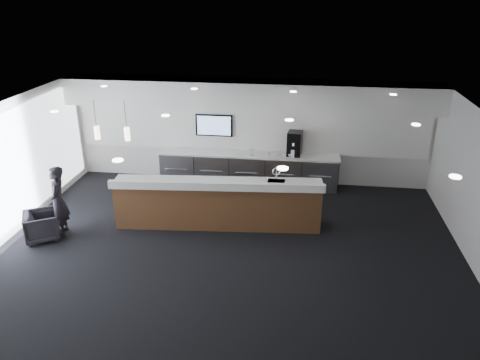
# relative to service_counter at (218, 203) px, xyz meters

# --- Properties ---
(ground) EXTENTS (10.00, 10.00, 0.00)m
(ground) POSITION_rel_service_counter_xyz_m (0.42, -1.14, -0.58)
(ground) COLOR black
(ground) RESTS_ON ground
(ceiling) EXTENTS (10.00, 8.00, 0.02)m
(ceiling) POSITION_rel_service_counter_xyz_m (0.42, -1.14, 2.42)
(ceiling) COLOR black
(ceiling) RESTS_ON back_wall
(back_wall) EXTENTS (10.00, 0.02, 3.00)m
(back_wall) POSITION_rel_service_counter_xyz_m (0.42, 2.86, 0.92)
(back_wall) COLOR silver
(back_wall) RESTS_ON ground
(left_wall) EXTENTS (0.02, 8.00, 3.00)m
(left_wall) POSITION_rel_service_counter_xyz_m (-4.58, -1.14, 0.92)
(left_wall) COLOR silver
(left_wall) RESTS_ON ground
(soffit_bulkhead) EXTENTS (10.00, 0.90, 0.70)m
(soffit_bulkhead) POSITION_rel_service_counter_xyz_m (0.42, 2.41, 2.07)
(soffit_bulkhead) COLOR white
(soffit_bulkhead) RESTS_ON back_wall
(alcove_panel) EXTENTS (9.80, 0.06, 1.40)m
(alcove_panel) POSITION_rel_service_counter_xyz_m (0.42, 2.83, 1.02)
(alcove_panel) COLOR white
(alcove_panel) RESTS_ON back_wall
(window_blinds_wall) EXTENTS (0.04, 7.36, 2.55)m
(window_blinds_wall) POSITION_rel_service_counter_xyz_m (-4.54, -1.14, 0.92)
(window_blinds_wall) COLOR #A5B5C7
(window_blinds_wall) RESTS_ON left_wall
(back_credenza) EXTENTS (5.06, 0.66, 0.95)m
(back_credenza) POSITION_rel_service_counter_xyz_m (0.42, 2.50, -0.10)
(back_credenza) COLOR gray
(back_credenza) RESTS_ON ground
(wall_tv) EXTENTS (1.05, 0.08, 0.62)m
(wall_tv) POSITION_rel_service_counter_xyz_m (-0.58, 2.76, 1.07)
(wall_tv) COLOR black
(wall_tv) RESTS_ON back_wall
(pendant_left) EXTENTS (0.12, 0.12, 0.30)m
(pendant_left) POSITION_rel_service_counter_xyz_m (-1.98, -0.34, 1.67)
(pendant_left) COLOR #FFF1C6
(pendant_left) RESTS_ON ceiling
(pendant_right) EXTENTS (0.12, 0.12, 0.30)m
(pendant_right) POSITION_rel_service_counter_xyz_m (-2.68, -0.34, 1.67)
(pendant_right) COLOR #FFF1C6
(pendant_right) RESTS_ON ceiling
(ceiling_can_lights) EXTENTS (7.00, 5.00, 0.02)m
(ceiling_can_lights) POSITION_rel_service_counter_xyz_m (0.42, -1.14, 2.39)
(ceiling_can_lights) COLOR white
(ceiling_can_lights) RESTS_ON ceiling
(service_counter) EXTENTS (4.90, 1.21, 1.49)m
(service_counter) POSITION_rel_service_counter_xyz_m (0.00, 0.00, 0.00)
(service_counter) COLOR brown
(service_counter) RESTS_ON ground
(coffee_machine) EXTENTS (0.43, 0.53, 0.67)m
(coffee_machine) POSITION_rel_service_counter_xyz_m (1.70, 2.56, 0.71)
(coffee_machine) COLOR black
(coffee_machine) RESTS_ON back_credenza
(info_sign_left) EXTENTS (0.14, 0.04, 0.19)m
(info_sign_left) POSITION_rel_service_counter_xyz_m (0.54, 2.38, 0.47)
(info_sign_left) COLOR silver
(info_sign_left) RESTS_ON back_credenza
(info_sign_right) EXTENTS (0.16, 0.07, 0.21)m
(info_sign_right) POSITION_rel_service_counter_xyz_m (1.62, 2.36, 0.48)
(info_sign_right) COLOR silver
(info_sign_right) RESTS_ON back_credenza
(armchair) EXTENTS (0.97, 0.97, 0.66)m
(armchair) POSITION_rel_service_counter_xyz_m (-3.81, -1.16, -0.25)
(armchair) COLOR black
(armchair) RESTS_ON ground
(lounge_guest) EXTENTS (0.56, 0.70, 1.65)m
(lounge_guest) POSITION_rel_service_counter_xyz_m (-3.47, -0.90, 0.25)
(lounge_guest) COLOR black
(lounge_guest) RESTS_ON ground
(cup_0) EXTENTS (0.10, 0.10, 0.09)m
(cup_0) POSITION_rel_service_counter_xyz_m (1.86, 2.39, 0.42)
(cup_0) COLOR white
(cup_0) RESTS_ON back_credenza
(cup_1) EXTENTS (0.13, 0.13, 0.09)m
(cup_1) POSITION_rel_service_counter_xyz_m (1.72, 2.39, 0.42)
(cup_1) COLOR white
(cup_1) RESTS_ON back_credenza
(cup_2) EXTENTS (0.12, 0.12, 0.09)m
(cup_2) POSITION_rel_service_counter_xyz_m (1.58, 2.39, 0.42)
(cup_2) COLOR white
(cup_2) RESTS_ON back_credenza
(cup_3) EXTENTS (0.12, 0.12, 0.09)m
(cup_3) POSITION_rel_service_counter_xyz_m (1.44, 2.39, 0.42)
(cup_3) COLOR white
(cup_3) RESTS_ON back_credenza
(cup_4) EXTENTS (0.13, 0.13, 0.09)m
(cup_4) POSITION_rel_service_counter_xyz_m (1.30, 2.39, 0.42)
(cup_4) COLOR white
(cup_4) RESTS_ON back_credenza
(cup_5) EXTENTS (0.10, 0.10, 0.09)m
(cup_5) POSITION_rel_service_counter_xyz_m (1.16, 2.39, 0.42)
(cup_5) COLOR white
(cup_5) RESTS_ON back_credenza
(cup_6) EXTENTS (0.13, 0.13, 0.09)m
(cup_6) POSITION_rel_service_counter_xyz_m (1.02, 2.39, 0.42)
(cup_6) COLOR white
(cup_6) RESTS_ON back_credenza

